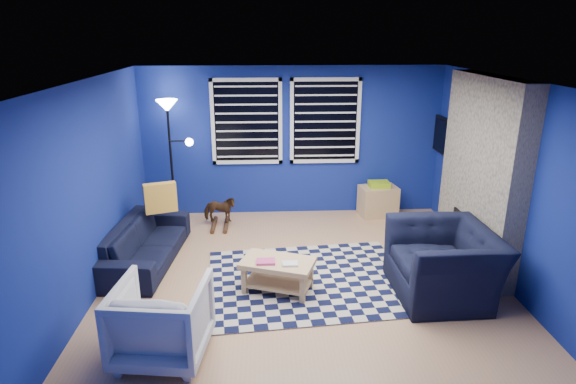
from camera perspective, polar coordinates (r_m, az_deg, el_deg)
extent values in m
plane|color=tan|center=(6.22, 1.81, -10.50)|extent=(5.00, 5.00, 0.00)
plane|color=white|center=(5.46, 2.07, 13.09)|extent=(5.00, 5.00, 0.00)
plane|color=navy|center=(8.13, 0.47, 5.96)|extent=(5.00, 0.00, 5.00)
plane|color=navy|center=(6.05, -22.38, 0.11)|extent=(0.00, 5.00, 5.00)
plane|color=navy|center=(6.43, 24.74, 0.82)|extent=(0.00, 5.00, 5.00)
cube|color=gray|center=(6.80, 21.90, 2.10)|extent=(0.26, 2.00, 2.50)
cube|color=black|center=(7.03, 19.99, -4.95)|extent=(0.04, 0.70, 0.60)
cube|color=gray|center=(7.11, 18.74, -7.30)|extent=(0.50, 1.20, 0.08)
cube|color=black|center=(8.03, -4.92, 8.29)|extent=(1.05, 0.02, 1.30)
cube|color=white|center=(7.93, -5.06, 13.12)|extent=(1.17, 0.05, 0.06)
cube|color=white|center=(8.17, -4.79, 3.58)|extent=(1.17, 0.05, 0.06)
cube|color=black|center=(8.09, 4.42, 8.38)|extent=(1.05, 0.02, 1.30)
cube|color=white|center=(7.99, 4.55, 13.17)|extent=(1.17, 0.05, 0.06)
cube|color=white|center=(8.23, 4.31, 3.70)|extent=(1.17, 0.05, 0.06)
cube|color=black|center=(8.14, 18.29, 6.12)|extent=(0.06, 1.00, 0.58)
cube|color=black|center=(8.12, 18.06, 6.13)|extent=(0.01, 0.92, 0.50)
cube|color=black|center=(6.22, 2.52, -10.42)|extent=(2.68, 2.23, 0.02)
imported|color=black|center=(6.86, -16.49, -5.78)|extent=(1.99, 0.93, 0.56)
imported|color=black|center=(6.05, 17.95, -7.96)|extent=(1.30, 1.14, 0.82)
imported|color=gray|center=(4.91, -14.73, -14.46)|extent=(0.94, 0.96, 0.79)
imported|color=#432915|center=(7.81, -8.13, -2.09)|extent=(0.30, 0.55, 0.45)
cube|color=tan|center=(5.82, -1.23, -8.38)|extent=(0.97, 0.75, 0.06)
cube|color=tan|center=(5.95, -1.21, -10.67)|extent=(0.88, 0.66, 0.03)
cube|color=#CA397A|center=(5.76, -2.66, -8.24)|extent=(0.26, 0.22, 0.03)
cube|color=silver|center=(5.71, 0.25, -8.50)|extent=(0.21, 0.18, 0.03)
cube|color=tan|center=(5.75, -4.83, -11.07)|extent=(0.07, 0.07, 0.34)
cube|color=tan|center=(5.77, 2.50, -10.92)|extent=(0.07, 0.07, 0.34)
cube|color=tan|center=(6.09, -4.72, -9.30)|extent=(0.07, 0.07, 0.34)
cube|color=tan|center=(6.10, 2.17, -9.17)|extent=(0.07, 0.07, 0.34)
cube|color=tan|center=(8.38, 10.61, -1.05)|extent=(0.67, 0.50, 0.51)
cube|color=black|center=(8.38, 10.61, -1.05)|extent=(0.58, 0.45, 0.41)
cube|color=#97C216|center=(8.28, 10.74, 0.91)|extent=(0.38, 0.31, 0.09)
cylinder|color=black|center=(8.31, -13.14, -3.17)|extent=(0.25, 0.25, 0.03)
cylinder|color=black|center=(8.02, -13.62, 3.03)|extent=(0.04, 0.04, 1.87)
cone|color=white|center=(7.82, -14.16, 9.89)|extent=(0.34, 0.34, 0.19)
sphere|color=white|center=(7.82, -11.62, 5.82)|extent=(0.13, 0.13, 0.13)
cube|color=gold|center=(7.05, -14.88, -0.66)|extent=(0.47, 0.27, 0.42)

